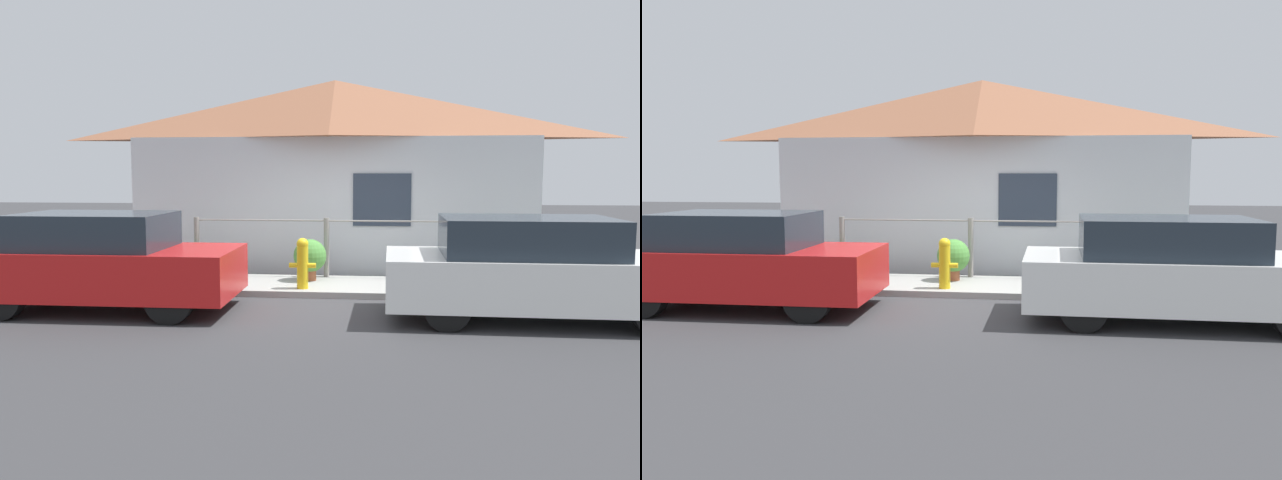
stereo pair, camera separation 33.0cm
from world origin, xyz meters
TOP-DOWN VIEW (x-y plane):
  - ground_plane at (0.00, 0.00)m, footprint 60.00×60.00m
  - sidewalk at (0.00, 0.82)m, footprint 24.00×1.64m
  - house at (0.00, 3.30)m, footprint 8.29×2.23m
  - fence at (0.00, 1.49)m, footprint 4.90×0.10m
  - car_left at (-2.98, -1.12)m, footprint 3.78×1.70m
  - car_right at (3.04, -1.12)m, footprint 4.06×1.77m
  - fire_hydrant at (-0.28, 0.30)m, footprint 0.44×0.19m
  - potted_plant_near_hydrant at (-0.25, 1.08)m, footprint 0.58×0.58m
  - potted_plant_by_fence at (-2.49, 1.36)m, footprint 0.46×0.46m
  - potted_plant_corner at (3.21, 1.17)m, footprint 0.41×0.41m

SIDE VIEW (x-z plane):
  - ground_plane at x=0.00m, z-range 0.00..0.00m
  - sidewalk at x=0.00m, z-range 0.00..0.10m
  - potted_plant_corner at x=3.21m, z-range 0.13..0.64m
  - potted_plant_by_fence at x=-2.49m, z-range 0.12..0.69m
  - potted_plant_near_hydrant at x=-0.25m, z-range 0.16..0.88m
  - fire_hydrant at x=-0.28m, z-range 0.12..0.95m
  - car_right at x=3.04m, z-range 0.00..1.39m
  - fence at x=0.00m, z-range 0.16..1.23m
  - car_left at x=-2.98m, z-range 0.00..1.41m
  - house at x=0.00m, z-range 1.13..5.00m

